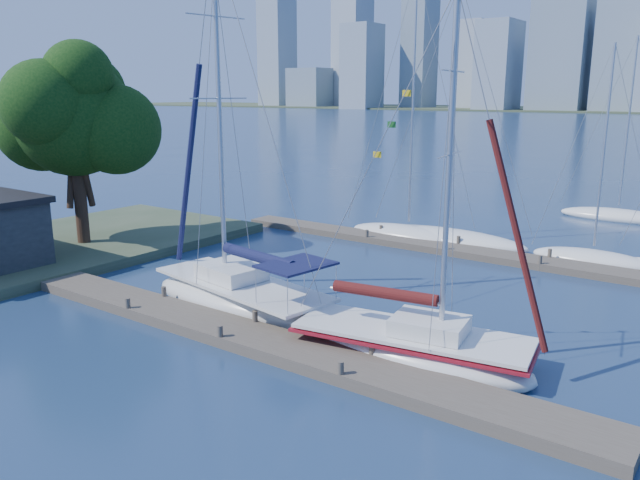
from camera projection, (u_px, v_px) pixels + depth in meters
The scene contains 11 objects.
ground at pixel (239, 339), 22.24m from camera, with size 700.00×700.00×0.00m, color navy.
near_dock at pixel (238, 334), 22.19m from camera, with size 26.00×2.00×0.40m, color #4E4539.
far_dock at pixel (469, 252), 33.68m from camera, with size 30.00×1.80×0.36m, color #4E4539.
shore at pixel (49, 248), 34.24m from camera, with size 12.00×22.00×0.50m, color #38472D.
tree at pixel (73, 114), 32.93m from camera, with size 8.58×7.82×11.20m.
sailboat_navy at pixel (241, 281), 25.26m from camera, with size 9.59×4.48×14.97m.
sailboat_maroon at pixel (412, 332), 20.40m from camera, with size 8.62×3.98×12.09m.
bg_boat_1 at pixel (409, 234), 37.46m from camera, with size 8.08×4.17×15.62m.
bg_boat_2 at pixel (448, 238), 36.41m from camera, with size 9.63×3.19×14.80m.
bg_boat_3 at pixel (593, 259), 31.99m from camera, with size 6.42×4.31×11.23m.
bg_boat_7 at pixel (618, 216), 43.07m from camera, with size 7.87×3.13×12.54m.
Camera 1 is at (14.55, -15.17, 8.58)m, focal length 35.00 mm.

